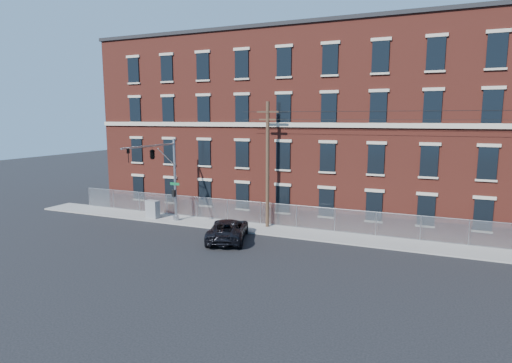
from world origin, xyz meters
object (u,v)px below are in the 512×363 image
object	(u,v)px
utility_cabinet	(153,209)
utility_pole_near	(268,163)
traffic_signal_mast	(158,162)
pickup_truck	(228,230)

from	to	relation	value
utility_cabinet	utility_pole_near	bearing A→B (deg)	15.17
utility_pole_near	utility_cabinet	xyz separation A→B (m)	(-10.41, -1.12, -4.45)
utility_pole_near	utility_cabinet	distance (m)	11.38
utility_pole_near	traffic_signal_mast	bearing A→B (deg)	-156.86
traffic_signal_mast	utility_cabinet	size ratio (longest dim) A/B	4.53
utility_cabinet	traffic_signal_mast	bearing A→B (deg)	-34.56
utility_cabinet	pickup_truck	bearing A→B (deg)	-10.13
traffic_signal_mast	pickup_truck	xyz separation A→B (m)	(6.57, -0.82, -4.61)
pickup_truck	utility_cabinet	xyz separation A→B (m)	(-8.98, 3.12, 0.11)
traffic_signal_mast	pickup_truck	world-z (taller)	traffic_signal_mast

